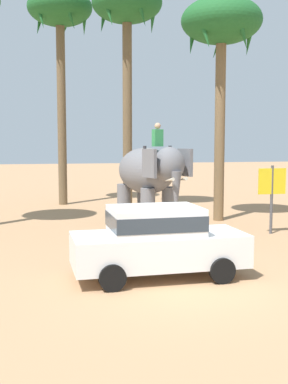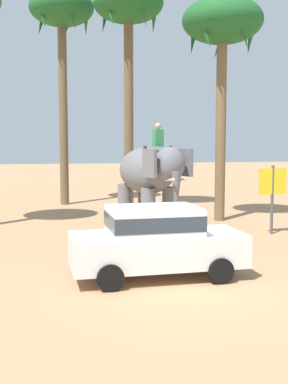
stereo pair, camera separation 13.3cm
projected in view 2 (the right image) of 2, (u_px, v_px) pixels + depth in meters
name	position (u px, v px, depth m)	size (l,w,h in m)	color
ground_plane	(182.00, 283.00, 11.20)	(120.00, 120.00, 0.00)	tan
car_sedan_foreground	(156.00, 239.00, 11.59)	(4.14, 1.96, 1.70)	white
elephant_with_mahout	(150.00, 175.00, 17.87)	(2.53, 4.02, 3.88)	slate
palm_tree_behind_elephant	(128.00, 12.00, 22.09)	(3.20, 3.20, 10.36)	brown
palm_tree_near_hut	(222.00, 28.00, 19.23)	(3.20, 3.20, 8.86)	brown
palm_tree_far_back	(62.00, 17.00, 24.14)	(3.20, 3.20, 10.70)	brown
signboard_yellow	(272.00, 186.00, 16.97)	(1.00, 0.10, 2.40)	#4C4C51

